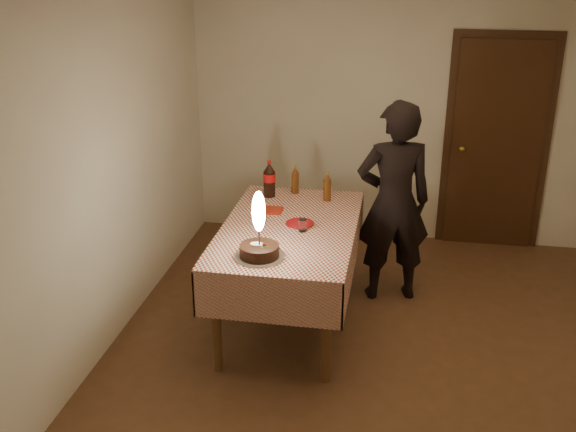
% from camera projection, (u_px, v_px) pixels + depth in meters
% --- Properties ---
extents(ground, '(4.00, 4.50, 0.01)m').
position_uv_depth(ground, '(374.00, 353.00, 5.07)').
color(ground, brown).
rests_on(ground, ground).
extents(room_shell, '(4.04, 4.54, 2.62)m').
position_uv_depth(room_shell, '(392.00, 137.00, 4.51)').
color(room_shell, silver).
rests_on(room_shell, ground).
extents(dining_table, '(1.02, 1.72, 0.85)m').
position_uv_depth(dining_table, '(289.00, 239.00, 5.21)').
color(dining_table, brown).
rests_on(dining_table, ground).
extents(birthday_cake, '(0.34, 0.34, 0.48)m').
position_uv_depth(birthday_cake, '(259.00, 241.00, 4.61)').
color(birthday_cake, white).
rests_on(birthday_cake, dining_table).
extents(red_plate, '(0.22, 0.22, 0.01)m').
position_uv_depth(red_plate, '(300.00, 223.00, 5.21)').
color(red_plate, '#B80C16').
rests_on(red_plate, dining_table).
extents(red_cup, '(0.08, 0.08, 0.10)m').
position_uv_depth(red_cup, '(261.00, 214.00, 5.26)').
color(red_cup, red).
rests_on(red_cup, dining_table).
extents(clear_cup, '(0.07, 0.07, 0.09)m').
position_uv_depth(clear_cup, '(303.00, 225.00, 5.06)').
color(clear_cup, silver).
rests_on(clear_cup, dining_table).
extents(napkin_stack, '(0.15, 0.15, 0.02)m').
position_uv_depth(napkin_stack, '(273.00, 210.00, 5.44)').
color(napkin_stack, '#A22312').
rests_on(napkin_stack, dining_table).
extents(cola_bottle, '(0.10, 0.10, 0.32)m').
position_uv_depth(cola_bottle, '(269.00, 179.00, 5.72)').
color(cola_bottle, black).
rests_on(cola_bottle, dining_table).
extents(amber_bottle_left, '(0.06, 0.06, 0.25)m').
position_uv_depth(amber_bottle_left, '(295.00, 180.00, 5.81)').
color(amber_bottle_left, '#562D0E').
rests_on(amber_bottle_left, dining_table).
extents(amber_bottle_right, '(0.06, 0.06, 0.25)m').
position_uv_depth(amber_bottle_right, '(327.00, 187.00, 5.64)').
color(amber_bottle_right, '#562D0E').
rests_on(amber_bottle_right, dining_table).
extents(photographer, '(0.71, 0.56, 1.73)m').
position_uv_depth(photographer, '(394.00, 202.00, 5.58)').
color(photographer, black).
rests_on(photographer, ground).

